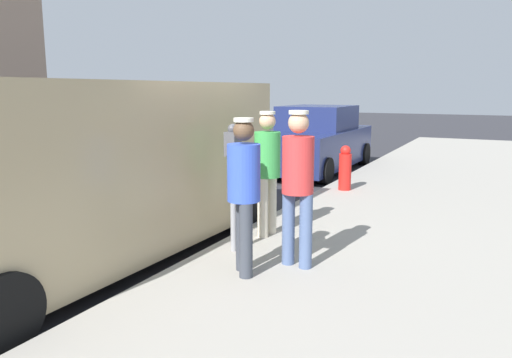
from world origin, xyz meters
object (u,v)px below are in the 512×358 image
object	(u,v)px
parking_meter_near	(233,166)
parked_van	(98,167)
pedestrian_in_red	(298,179)
parked_sedan_ahead	(315,142)
pedestrian_in_green	(267,166)
pedestrian_in_blue	(244,187)
fire_hydrant	(345,168)

from	to	relation	value
parking_meter_near	parked_van	size ratio (longest dim) A/B	0.29
pedestrian_in_red	parked_sedan_ahead	distance (m)	7.58
pedestrian_in_green	pedestrian_in_blue	size ratio (longest dim) A/B	1.00
pedestrian_in_green	parked_sedan_ahead	distance (m)	6.46
pedestrian_in_green	pedestrian_in_red	xyz separation A→B (m)	(0.80, -0.92, 0.04)
parking_meter_near	pedestrian_in_red	bearing A→B (deg)	-9.19
parking_meter_near	parked_sedan_ahead	size ratio (longest dim) A/B	0.35
parked_sedan_ahead	parked_van	bearing A→B (deg)	-89.72
parked_van	parked_sedan_ahead	size ratio (longest dim) A/B	1.19
fire_hydrant	parked_van	bearing A→B (deg)	-108.33
pedestrian_in_blue	fire_hydrant	distance (m)	4.86
pedestrian_in_green	pedestrian_in_blue	xyz separation A→B (m)	(0.39, -1.38, -0.00)
pedestrian_in_green	fire_hydrant	xyz separation A→B (m)	(0.03, 3.43, -0.51)
pedestrian_in_red	pedestrian_in_green	bearing A→B (deg)	130.84
pedestrian_in_red	parked_van	xyz separation A→B (m)	(-2.37, -0.48, 0.03)
parking_meter_near	parked_sedan_ahead	xyz separation A→B (m)	(-1.54, 7.03, -0.43)
pedestrian_in_green	fire_hydrant	size ratio (longest dim) A/B	1.90
parking_meter_near	pedestrian_in_blue	distance (m)	0.77
parked_van	fire_hydrant	xyz separation A→B (m)	(1.60, 4.83, -0.59)
pedestrian_in_blue	parked_van	size ratio (longest dim) A/B	0.31
fire_hydrant	pedestrian_in_blue	bearing A→B (deg)	-85.69
pedestrian_in_green	parked_van	xyz separation A→B (m)	(-1.57, -1.40, 0.07)
parking_meter_near	parked_sedan_ahead	world-z (taller)	parking_meter_near
pedestrian_in_blue	parked_sedan_ahead	size ratio (longest dim) A/B	0.37
parking_meter_near	fire_hydrant	xyz separation A→B (m)	(0.10, 4.21, -0.61)
pedestrian_in_blue	pedestrian_in_green	bearing A→B (deg)	105.78
parked_sedan_ahead	fire_hydrant	xyz separation A→B (m)	(1.64, -2.82, -0.18)
pedestrian_in_blue	parked_sedan_ahead	bearing A→B (deg)	104.68
parking_meter_near	pedestrian_in_blue	world-z (taller)	pedestrian_in_blue
parking_meter_near	pedestrian_in_red	distance (m)	0.88
pedestrian_in_red	parked_sedan_ahead	bearing A→B (deg)	108.55
pedestrian_in_blue	parked_van	world-z (taller)	parked_van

